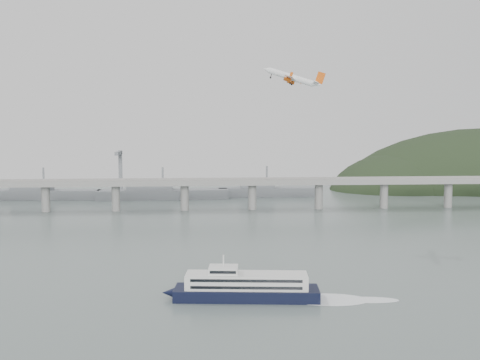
{
  "coord_description": "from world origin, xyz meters",
  "views": [
    {
      "loc": [
        -19.89,
        -211.11,
        61.62
      ],
      "look_at": [
        0.0,
        55.0,
        36.0
      ],
      "focal_mm": 42.0,
      "sensor_mm": 36.0,
      "label": 1
    }
  ],
  "objects": [
    {
      "name": "distant_fleet",
      "position": [
        -155.36,
        265.08,
        6.22
      ],
      "size": [
        453.0,
        60.9,
        40.0
      ],
      "color": "slate",
      "rests_on": "ground"
    },
    {
      "name": "airliner",
      "position": [
        28.88,
        77.38,
        86.38
      ],
      "size": [
        31.63,
        29.54,
        12.49
      ],
      "rotation": [
        0.05,
        -0.31,
        2.79
      ],
      "color": "white",
      "rests_on": "ground"
    },
    {
      "name": "ferry",
      "position": [
        -2.98,
        -16.08,
        4.35
      ],
      "size": [
        84.95,
        20.72,
        16.02
      ],
      "rotation": [
        0.0,
        0.0,
        -0.1
      ],
      "color": "black",
      "rests_on": "ground"
    },
    {
      "name": "ground",
      "position": [
        0.0,
        0.0,
        0.0
      ],
      "size": [
        900.0,
        900.0,
        0.0
      ],
      "primitive_type": "plane",
      "color": "#576562",
      "rests_on": "ground"
    },
    {
      "name": "bridge",
      "position": [
        -1.15,
        200.0,
        17.65
      ],
      "size": [
        800.0,
        22.0,
        23.9
      ],
      "color": "gray",
      "rests_on": "ground"
    }
  ]
}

